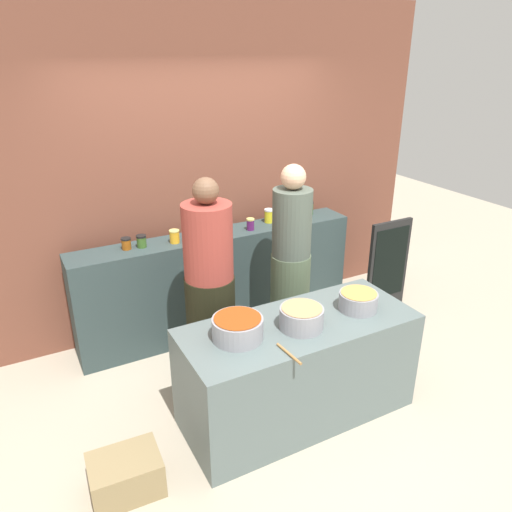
# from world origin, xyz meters

# --- Properties ---
(ground) EXTENTS (12.00, 12.00, 0.00)m
(ground) POSITION_xyz_m (0.00, 0.00, 0.00)
(ground) COLOR #A79C86
(storefront_wall) EXTENTS (4.80, 0.12, 3.00)m
(storefront_wall) POSITION_xyz_m (0.00, 1.45, 1.50)
(storefront_wall) COLOR brown
(storefront_wall) RESTS_ON ground
(display_shelf) EXTENTS (2.70, 0.36, 0.99)m
(display_shelf) POSITION_xyz_m (0.00, 1.10, 0.50)
(display_shelf) COLOR #2E3D3E
(display_shelf) RESTS_ON ground
(prep_table) EXTENTS (1.70, 0.70, 0.79)m
(prep_table) POSITION_xyz_m (0.00, -0.30, 0.39)
(prep_table) COLOR #546362
(prep_table) RESTS_ON ground
(preserve_jar_0) EXTENTS (0.08, 0.08, 0.10)m
(preserve_jar_0) POSITION_xyz_m (-0.83, 1.12, 1.04)
(preserve_jar_0) COLOR #8E4711
(preserve_jar_0) RESTS_ON display_shelf
(preserve_jar_1) EXTENTS (0.09, 0.09, 0.11)m
(preserve_jar_1) POSITION_xyz_m (-0.70, 1.10, 1.04)
(preserve_jar_1) COLOR #385D23
(preserve_jar_1) RESTS_ON display_shelf
(preserve_jar_2) EXTENTS (0.09, 0.09, 0.12)m
(preserve_jar_2) POSITION_xyz_m (-0.42, 1.07, 1.05)
(preserve_jar_2) COLOR gold
(preserve_jar_2) RESTS_ON display_shelf
(preserve_jar_3) EXTENTS (0.09, 0.09, 0.10)m
(preserve_jar_3) POSITION_xyz_m (-0.30, 1.04, 1.04)
(preserve_jar_3) COLOR brown
(preserve_jar_3) RESTS_ON display_shelf
(preserve_jar_4) EXTENTS (0.09, 0.09, 0.14)m
(preserve_jar_4) POSITION_xyz_m (-0.01, 1.11, 1.06)
(preserve_jar_4) COLOR gold
(preserve_jar_4) RESTS_ON display_shelf
(preserve_jar_5) EXTENTS (0.07, 0.07, 0.11)m
(preserve_jar_5) POSITION_xyz_m (0.31, 1.05, 1.05)
(preserve_jar_5) COLOR #561B59
(preserve_jar_5) RESTS_ON display_shelf
(preserve_jar_6) EXTENTS (0.09, 0.09, 0.13)m
(preserve_jar_6) POSITION_xyz_m (0.57, 1.15, 1.06)
(preserve_jar_6) COLOR gold
(preserve_jar_6) RESTS_ON display_shelf
(preserve_jar_7) EXTENTS (0.09, 0.09, 0.12)m
(preserve_jar_7) POSITION_xyz_m (0.68, 1.14, 1.05)
(preserve_jar_7) COLOR #AB320E
(preserve_jar_7) RESTS_ON display_shelf
(preserve_jar_8) EXTENTS (0.08, 0.08, 0.12)m
(preserve_jar_8) POSITION_xyz_m (0.78, 1.10, 1.05)
(preserve_jar_8) COLOR brown
(preserve_jar_8) RESTS_ON display_shelf
(preserve_jar_9) EXTENTS (0.09, 0.09, 0.11)m
(preserve_jar_9) POSITION_xyz_m (0.92, 1.16, 1.04)
(preserve_jar_9) COLOR gold
(preserve_jar_9) RESTS_ON display_shelf
(preserve_jar_10) EXTENTS (0.08, 0.08, 0.13)m
(preserve_jar_10) POSITION_xyz_m (1.06, 1.17, 1.06)
(preserve_jar_10) COLOR #2A5F2A
(preserve_jar_10) RESTS_ON display_shelf
(cooking_pot_left) EXTENTS (0.34, 0.34, 0.15)m
(cooking_pot_left) POSITION_xyz_m (-0.47, -0.27, 0.86)
(cooking_pot_left) COLOR gray
(cooking_pot_left) RESTS_ON prep_table
(cooking_pot_center) EXTENTS (0.30, 0.30, 0.16)m
(cooking_pot_center) POSITION_xyz_m (-0.03, -0.36, 0.86)
(cooking_pot_center) COLOR gray
(cooking_pot_center) RESTS_ON prep_table
(cooking_pot_right) EXTENTS (0.28, 0.28, 0.14)m
(cooking_pot_right) POSITION_xyz_m (0.48, -0.34, 0.86)
(cooking_pot_right) COLOR gray
(cooking_pot_right) RESTS_ON prep_table
(wooden_spoon) EXTENTS (0.03, 0.26, 0.02)m
(wooden_spoon) POSITION_xyz_m (-0.27, -0.60, 0.80)
(wooden_spoon) COLOR #9E703D
(wooden_spoon) RESTS_ON prep_table
(cook_with_tongs) EXTENTS (0.39, 0.39, 1.73)m
(cook_with_tongs) POSITION_xyz_m (-0.40, 0.36, 0.78)
(cook_with_tongs) COLOR black
(cook_with_tongs) RESTS_ON ground
(cook_in_cap) EXTENTS (0.34, 0.34, 1.72)m
(cook_in_cap) POSITION_xyz_m (0.40, 0.47, 0.78)
(cook_in_cap) COLOR #4F5F45
(cook_in_cap) RESTS_ON ground
(bread_crate) EXTENTS (0.45, 0.34, 0.25)m
(bread_crate) POSITION_xyz_m (-1.32, -0.41, 0.13)
(bread_crate) COLOR #8A764F
(bread_crate) RESTS_ON ground
(chalkboard_sign) EXTENTS (0.49, 0.05, 0.98)m
(chalkboard_sign) POSITION_xyz_m (1.68, 0.62, 0.50)
(chalkboard_sign) COLOR black
(chalkboard_sign) RESTS_ON ground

